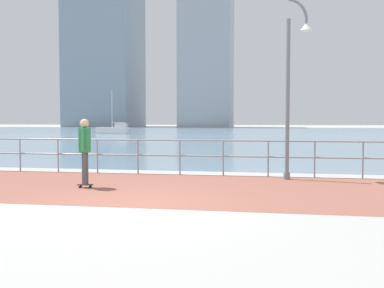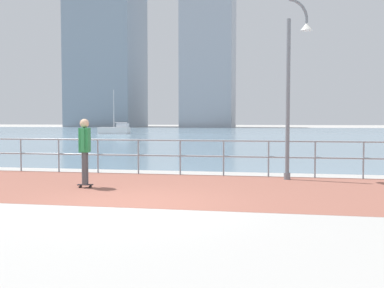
% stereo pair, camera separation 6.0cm
% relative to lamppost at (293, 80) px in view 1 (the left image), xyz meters
% --- Properties ---
extents(ground, '(220.00, 220.00, 0.00)m').
position_rel_lamppost_xyz_m(ground, '(-3.50, 35.54, -2.92)').
color(ground, '#ADAAA5').
extents(brick_paving, '(28.00, 5.51, 0.01)m').
position_rel_lamppost_xyz_m(brick_paving, '(-3.50, -2.21, -2.92)').
color(brick_paving, '#935647').
rests_on(brick_paving, ground).
extents(harbor_water, '(180.00, 88.00, 0.00)m').
position_rel_lamppost_xyz_m(harbor_water, '(-3.50, 45.55, -2.92)').
color(harbor_water, '#6B899E').
rests_on(harbor_water, ground).
extents(waterfront_railing, '(25.25, 0.06, 1.13)m').
position_rel_lamppost_xyz_m(waterfront_railing, '(-3.50, 0.55, -2.14)').
color(waterfront_railing, '#8C99A3').
rests_on(waterfront_railing, ground).
extents(lamppost, '(0.79, 0.46, 5.28)m').
position_rel_lamppost_xyz_m(lamppost, '(0.00, 0.00, 0.00)').
color(lamppost, slate).
rests_on(lamppost, ground).
extents(skateboarder, '(0.41, 0.56, 1.79)m').
position_rel_lamppost_xyz_m(skateboarder, '(-5.36, -2.63, -1.84)').
color(skateboarder, black).
rests_on(skateboarder, ground).
extents(sailboat_blue, '(3.96, 1.27, 5.55)m').
position_rel_lamppost_xyz_m(sailboat_blue, '(-20.13, 39.96, -2.39)').
color(sailboat_blue, white).
rests_on(sailboat_blue, ground).
extents(tower_beige, '(17.10, 17.60, 41.15)m').
position_rel_lamppost_xyz_m(tower_beige, '(-43.66, 98.77, 16.82)').
color(tower_beige, '#8493A3').
rests_on(tower_beige, ground).
extents(tower_concrete, '(12.15, 12.91, 38.48)m').
position_rel_lamppost_xyz_m(tower_concrete, '(-15.83, 93.44, 15.49)').
color(tower_concrete, '#A3A8B2').
rests_on(tower_concrete, ground).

